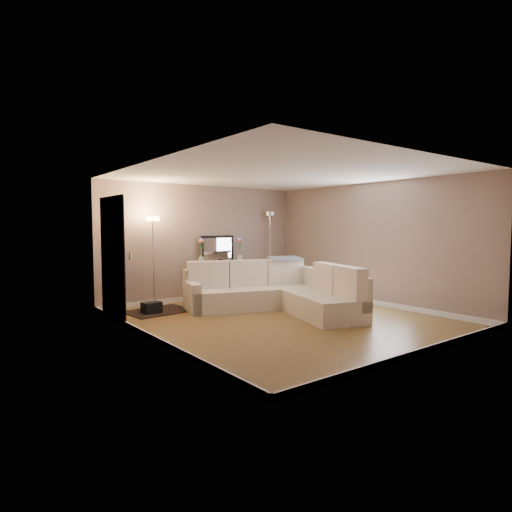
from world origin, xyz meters
TOP-DOWN VIEW (x-y plane):
  - floor at (0.00, 0.00)m, footprint 5.00×5.50m
  - ceiling at (0.00, 0.00)m, footprint 5.00×5.50m
  - wall_back at (0.00, 2.76)m, footprint 5.00×0.02m
  - wall_front at (0.00, -2.76)m, footprint 5.00×0.02m
  - wall_left at (-2.51, 0.00)m, footprint 0.02×5.50m
  - wall_right at (2.51, 0.00)m, footprint 0.02×5.50m
  - baseboard_back at (0.00, 2.73)m, footprint 5.00×0.03m
  - baseboard_front at (0.00, -2.73)m, footprint 5.00×0.03m
  - baseboard_left at (-2.48, 0.00)m, footprint 0.03×5.50m
  - baseboard_right at (2.48, 0.00)m, footprint 0.03×5.50m
  - doorway at (-2.48, 1.70)m, footprint 0.02×1.20m
  - switch_plate at (-2.48, 0.85)m, footprint 0.02×0.08m
  - sectional_sofa at (0.45, 0.69)m, footprint 2.90×3.32m
  - throw_blanket at (1.11, 1.20)m, footprint 0.77×0.56m
  - console_table at (0.19, 2.49)m, footprint 1.22×0.33m
  - leaning_mirror at (0.27, 2.64)m, footprint 0.87×0.05m
  - table_decor at (0.27, 2.45)m, footprint 0.52×0.11m
  - flower_vase_left at (-0.25, 2.48)m, footprint 0.14×0.11m
  - flower_vase_right at (0.79, 2.48)m, footprint 0.14×0.11m
  - floor_lamp_lit at (-1.43, 2.37)m, footprint 0.29×0.29m
  - floor_lamp_unlit at (1.78, 2.57)m, footprint 0.29×0.29m
  - charcoal_rug at (-1.49, 2.01)m, footprint 1.29×1.02m
  - black_bag at (-1.69, 1.89)m, footprint 0.37×0.27m

SIDE VIEW (x-z plane):
  - floor at x=0.00m, z-range -0.01..0.00m
  - charcoal_rug at x=-1.49m, z-range 0.00..0.02m
  - baseboard_back at x=0.00m, z-range 0.00..0.10m
  - baseboard_front at x=0.00m, z-range 0.00..0.10m
  - baseboard_left at x=-2.48m, z-range 0.00..0.10m
  - baseboard_right at x=2.48m, z-range 0.00..0.10m
  - black_bag at x=-1.69m, z-range 0.00..0.23m
  - sectional_sofa at x=0.45m, z-range -0.13..0.84m
  - console_table at x=0.19m, z-range 0.05..0.80m
  - table_decor at x=0.27m, z-range 0.74..0.87m
  - throw_blanket at x=1.11m, z-range 0.93..1.02m
  - flower_vase_left at x=-0.25m, z-range 0.72..1.37m
  - flower_vase_right at x=0.79m, z-range 0.72..1.37m
  - doorway at x=-2.48m, z-range 0.00..2.20m
  - leaning_mirror at x=0.27m, z-range 0.78..1.46m
  - switch_plate at x=-2.48m, z-range 1.14..1.26m
  - wall_back at x=0.00m, z-range 0.00..2.60m
  - wall_front at x=0.00m, z-range 0.00..2.60m
  - wall_left at x=-2.51m, z-range 0.00..2.60m
  - wall_right at x=2.51m, z-range 0.00..2.60m
  - floor_lamp_lit at x=-1.43m, z-range 0.39..2.25m
  - floor_lamp_unlit at x=1.78m, z-range 0.42..2.45m
  - ceiling at x=0.00m, z-range 2.60..2.61m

